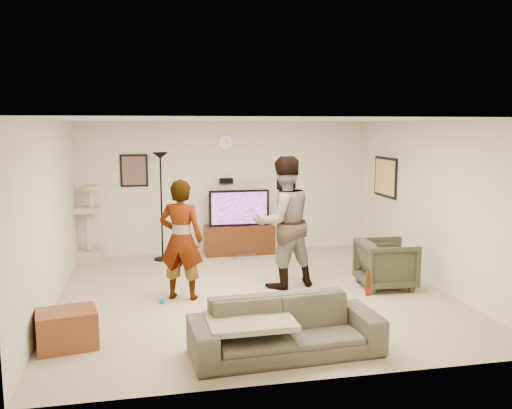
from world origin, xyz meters
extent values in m
cube|color=tan|center=(0.00, 0.00, -0.01)|extent=(5.50, 5.50, 0.02)
cube|color=white|center=(0.00, 0.00, 2.51)|extent=(5.50, 5.50, 0.02)
cube|color=silver|center=(0.00, 2.75, 1.25)|extent=(5.50, 0.04, 2.50)
cube|color=silver|center=(0.00, -2.75, 1.25)|extent=(5.50, 0.04, 2.50)
cube|color=silver|center=(-2.75, 0.00, 1.25)|extent=(0.04, 5.50, 2.50)
cube|color=silver|center=(2.75, 0.00, 1.25)|extent=(0.04, 5.50, 2.50)
cylinder|color=silver|center=(0.00, 2.72, 2.10)|extent=(0.26, 0.04, 0.26)
cube|color=black|center=(0.00, 2.69, 1.38)|extent=(0.25, 0.10, 0.10)
cube|color=brown|center=(-1.70, 2.73, 1.60)|extent=(0.42, 0.03, 0.52)
cube|color=#E2B45D|center=(2.73, 1.60, 1.50)|extent=(0.03, 0.78, 0.62)
cube|color=#411F0C|center=(0.21, 2.50, 0.27)|extent=(1.31, 0.45, 0.54)
cube|color=#B6B6C1|center=(0.27, 2.11, 0.04)|extent=(0.40, 0.30, 0.07)
cube|color=black|center=(0.21, 2.50, 0.88)|extent=(1.14, 0.08, 0.68)
cube|color=#8D51DF|center=(0.21, 2.46, 0.88)|extent=(1.05, 0.01, 0.60)
cylinder|color=black|center=(-1.23, 2.33, 0.97)|extent=(0.32, 0.32, 1.95)
cube|color=#C7B08C|center=(-2.53, 2.44, 0.69)|extent=(0.47, 0.47, 1.39)
imported|color=gray|center=(-1.04, 0.01, 0.85)|extent=(0.72, 0.60, 1.69)
imported|color=#40668A|center=(0.50, 0.29, 0.99)|extent=(1.11, 0.96, 1.97)
imported|color=#4E4739|center=(-0.10, -2.11, 0.29)|extent=(2.06, 0.90, 0.59)
cube|color=tan|center=(-0.48, -2.11, 0.40)|extent=(0.92, 0.72, 0.06)
cylinder|color=#4F2408|center=(0.83, -2.11, 0.71)|extent=(0.06, 0.06, 0.25)
imported|color=#323425|center=(2.00, -0.08, 0.36)|extent=(0.84, 0.82, 0.72)
cube|color=brown|center=(-2.40, -1.45, 0.21)|extent=(0.71, 0.59, 0.42)
sphere|color=teal|center=(-1.33, -0.16, 0.04)|extent=(0.08, 0.08, 0.08)
camera|label=1|loc=(-1.52, -7.43, 2.42)|focal=38.02mm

